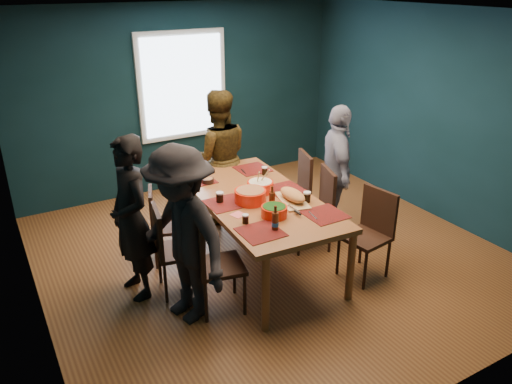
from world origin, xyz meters
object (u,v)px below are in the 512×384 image
chair_left_far (161,220)px  chair_left_near (210,259)px  chair_right_mid (318,203)px  person_far_left (131,219)px  chair_left_mid (169,244)px  person_near_left (182,236)px  bowl_dumpling (260,186)px  person_back (218,158)px  dining_table (256,203)px  bowl_salad (250,196)px  bowl_herbs (274,211)px  cutting_board (293,196)px  chair_right_near (371,227)px  chair_right_far (297,185)px  person_right (337,171)px

chair_left_far → chair_left_near: (0.09, -1.10, 0.05)m
chair_right_mid → person_far_left: person_far_left is taller
chair_left_mid → person_near_left: 0.54m
chair_right_mid → person_near_left: size_ratio=0.57×
chair_left_near → bowl_dumpling: 1.12m
person_back → chair_left_mid: bearing=64.2°
dining_table → bowl_dumpling: bearing=44.2°
person_back → bowl_dumpling: size_ratio=6.07×
person_back → bowl_salad: size_ratio=5.24×
chair_left_near → bowl_herbs: bearing=11.1°
chair_right_mid → cutting_board: 0.76m
chair_left_mid → person_far_left: size_ratio=0.57×
chair_right_near → chair_left_far: bearing=134.9°
dining_table → bowl_salad: size_ratio=6.88×
person_near_left → bowl_dumpling: 1.26m
chair_left_near → chair_right_far: chair_right_far is taller
chair_left_far → person_far_left: person_far_left is taller
person_near_left → bowl_herbs: bearing=71.4°
person_near_left → bowl_dumpling: size_ratio=5.97×
dining_table → chair_right_far: (0.93, 0.58, -0.19)m
person_back → bowl_dumpling: person_back is taller
chair_left_far → person_right: (2.14, -0.38, 0.30)m
chair_right_far → chair_right_mid: bearing=-81.2°
cutting_board → person_near_left: bearing=-159.2°
dining_table → chair_right_mid: 0.88m
chair_left_near → person_back: (0.94, 1.74, 0.31)m
bowl_herbs → chair_left_near: bearing=178.8°
chair_left_mid → chair_right_mid: bearing=11.4°
person_right → person_near_left: person_near_left is taller
person_right → chair_left_mid: bearing=120.8°
chair_right_mid → chair_left_near: bearing=-145.0°
dining_table → bowl_dumpling: 0.20m
person_near_left → bowl_herbs: size_ratio=6.64×
bowl_salad → bowl_dumpling: bowl_dumpling is taller
person_back → chair_left_far: bearing=49.0°
chair_right_mid → bowl_herbs: size_ratio=3.77×
person_near_left → cutting_board: size_ratio=2.76×
person_near_left → cutting_board: (1.30, 0.15, 0.05)m
person_right → bowl_dumpling: bearing=121.6°
person_right → cutting_board: (-1.01, -0.53, 0.09)m
person_near_left → chair_right_far: bearing=102.6°
person_far_left → bowl_salad: 1.22m
chair_left_far → person_back: (1.02, 0.64, 0.36)m
person_near_left → bowl_salad: (0.91, 0.36, 0.06)m
bowl_salad → person_back: bearing=78.3°
person_far_left → person_right: bearing=85.8°
dining_table → person_near_left: 1.13m
person_back → dining_table: bearing=99.9°
bowl_herbs → cutting_board: bearing=29.9°
chair_left_near → bowl_herbs: size_ratio=3.76×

